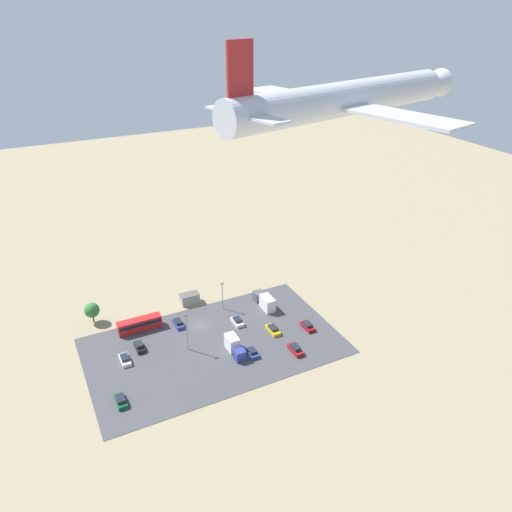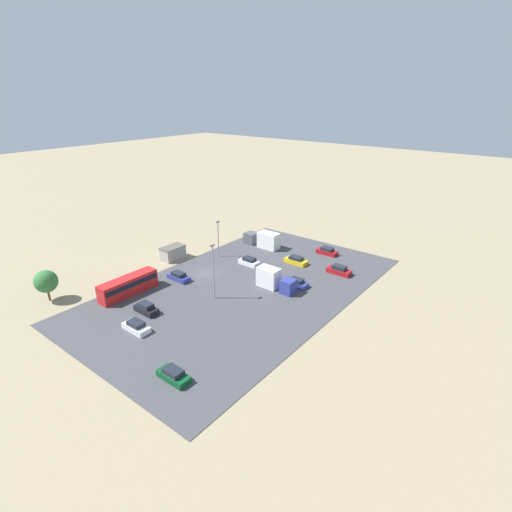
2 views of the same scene
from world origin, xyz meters
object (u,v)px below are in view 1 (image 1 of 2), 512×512
(shed_building, at_px, (190,299))
(parked_car_2, at_px, (178,323))
(parked_car_5, at_px, (139,347))
(parked_car_1, at_px, (273,329))
(parked_car_7, at_px, (307,326))
(parked_car_0, at_px, (125,359))
(bus, at_px, (140,324))
(parked_car_4, at_px, (295,349))
(parked_car_8, at_px, (121,401))
(parked_car_3, at_px, (237,321))
(parked_truck_1, at_px, (234,346))
(airplane, at_px, (351,98))
(parked_truck_0, at_px, (265,301))
(parked_car_6, at_px, (252,352))

(shed_building, bearing_deg, parked_car_2, 54.61)
(parked_car_5, bearing_deg, parked_car_1, -14.31)
(parked_car_7, bearing_deg, parked_car_1, -16.88)
(parked_car_0, height_order, parked_car_1, same)
(parked_car_7, bearing_deg, bus, -25.71)
(parked_car_4, height_order, parked_car_5, parked_car_4)
(bus, bearing_deg, parked_car_8, -23.47)
(shed_building, relative_size, parked_car_7, 1.14)
(parked_car_3, xyz_separation_m, parked_car_5, (24.62, -0.85, 0.06))
(bus, distance_m, parked_car_8, 25.10)
(parked_car_2, relative_size, parked_car_3, 1.06)
(parked_car_5, bearing_deg, parked_car_0, -143.56)
(parked_car_2, height_order, parked_car_8, parked_car_2)
(shed_building, bearing_deg, parked_car_1, 122.66)
(parked_car_7, bearing_deg, shed_building, -47.40)
(parked_car_5, bearing_deg, parked_truck_1, -29.41)
(parked_car_8, height_order, airplane, airplane)
(bus, height_order, parked_car_0, bus)
(parked_car_1, bearing_deg, bus, -28.04)
(airplane, bearing_deg, bus, -176.11)
(parked_car_8, bearing_deg, shed_building, 49.20)
(bus, height_order, parked_car_3, bus)
(parked_car_5, bearing_deg, bus, 74.26)
(parked_car_3, bearing_deg, parked_car_0, -175.67)
(parked_car_5, xyz_separation_m, parked_truck_0, (-34.36, -2.94, 0.94))
(shed_building, bearing_deg, parked_truck_0, 148.27)
(parked_truck_0, bearing_deg, parked_car_4, -97.08)
(parked_car_8, xyz_separation_m, airplane, (-26.70, 31.65, 61.71))
(parked_car_0, height_order, parked_car_4, parked_car_4)
(parked_car_5, relative_size, parked_car_7, 0.94)
(parked_car_5, distance_m, parked_truck_1, 22.13)
(parked_car_3, relative_size, airplane, 0.12)
(shed_building, height_order, parked_car_1, shed_building)
(parked_car_0, bearing_deg, parked_car_3, -175.67)
(parked_car_1, xyz_separation_m, parked_truck_0, (-3.40, -10.84, 1.01))
(parked_car_2, relative_size, airplane, 0.12)
(parked_car_1, relative_size, parked_car_4, 1.02)
(parked_car_5, height_order, parked_truck_0, parked_truck_0)
(parked_car_2, bearing_deg, parked_truck_1, 117.37)
(airplane, bearing_deg, parked_car_6, 160.68)
(bus, bearing_deg, parked_truck_0, 82.00)
(airplane, bearing_deg, parked_car_5, -171.36)
(bus, bearing_deg, parked_car_2, 74.14)
(bus, xyz_separation_m, parked_car_4, (-29.77, 24.55, -0.98))
(shed_building, distance_m, parked_car_4, 33.96)
(parked_car_4, height_order, parked_car_8, parked_car_4)
(bus, bearing_deg, parked_car_7, 64.29)
(parked_car_7, distance_m, parked_car_8, 47.40)
(parked_car_1, bearing_deg, shed_building, -57.34)
(parked_car_5, height_order, parked_truck_1, parked_truck_1)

